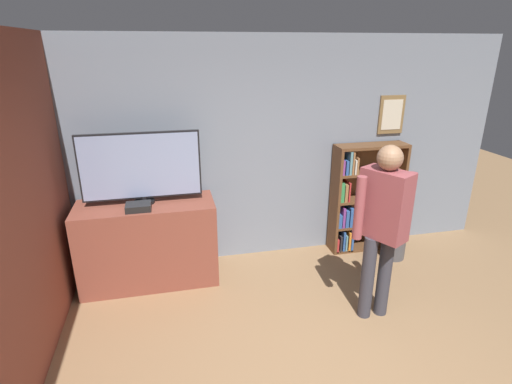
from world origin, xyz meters
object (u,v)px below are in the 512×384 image
television (141,167)px  waste_bin (394,244)px  bookshelf (360,200)px  game_console (138,207)px  person (383,219)px

television → waste_bin: (3.01, -0.16, -1.17)m
bookshelf → waste_bin: size_ratio=3.92×
game_console → waste_bin: size_ratio=0.71×
bookshelf → television: bearing=-176.0°
person → waste_bin: 1.56m
television → person: (2.19, -1.17, -0.31)m
game_console → waste_bin: 3.17m
television → game_console: bearing=-105.7°
waste_bin → game_console: bearing=-179.5°
bookshelf → person: person is taller
game_console → person: person is taller
television → bookshelf: television is taller
bookshelf → waste_bin: (0.34, -0.35, -0.51)m
television → game_console: size_ratio=4.86×
television → bookshelf: bearing=4.0°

